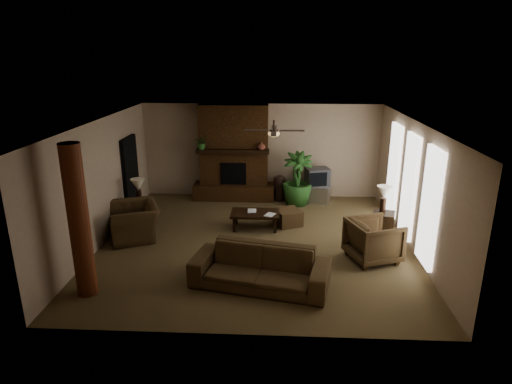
# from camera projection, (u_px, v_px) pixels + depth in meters

# --- Properties ---
(room_shell) EXTENTS (7.00, 7.00, 7.00)m
(room_shell) POSITION_uv_depth(u_px,v_px,m) (255.00, 185.00, 9.75)
(room_shell) COLOR brown
(room_shell) RESTS_ON ground
(fireplace) EXTENTS (2.40, 0.70, 2.80)m
(fireplace) POSITION_uv_depth(u_px,v_px,m) (234.00, 161.00, 12.92)
(fireplace) COLOR #512F15
(fireplace) RESTS_ON ground
(windows) EXTENTS (0.08, 3.65, 2.35)m
(windows) POSITION_uv_depth(u_px,v_px,m) (409.00, 187.00, 9.78)
(windows) COLOR white
(windows) RESTS_ON ground
(log_column) EXTENTS (0.36, 0.36, 2.80)m
(log_column) POSITION_uv_depth(u_px,v_px,m) (79.00, 222.00, 7.61)
(log_column) COLOR brown
(log_column) RESTS_ON ground
(doorway) EXTENTS (0.10, 1.00, 2.10)m
(doorway) POSITION_uv_depth(u_px,v_px,m) (131.00, 176.00, 11.73)
(doorway) COLOR black
(doorway) RESTS_ON ground
(ceiling_fan) EXTENTS (1.35, 1.35, 0.37)m
(ceiling_fan) POSITION_uv_depth(u_px,v_px,m) (274.00, 132.00, 9.67)
(ceiling_fan) COLOR black
(ceiling_fan) RESTS_ON ceiling
(sofa) EXTENTS (2.66, 1.29, 1.00)m
(sofa) POSITION_uv_depth(u_px,v_px,m) (260.00, 261.00, 8.15)
(sofa) COLOR #49361F
(sofa) RESTS_ON ground
(armchair_left) EXTENTS (1.25, 1.47, 1.09)m
(armchair_left) POSITION_uv_depth(u_px,v_px,m) (134.00, 216.00, 10.29)
(armchair_left) COLOR #49361F
(armchair_left) RESTS_ON ground
(armchair_right) EXTENTS (1.17, 1.21, 0.99)m
(armchair_right) POSITION_uv_depth(u_px,v_px,m) (374.00, 238.00, 9.17)
(armchair_right) COLOR #49361F
(armchair_right) RESTS_ON ground
(coffee_table) EXTENTS (1.20, 0.70, 0.43)m
(coffee_table) POSITION_uv_depth(u_px,v_px,m) (255.00, 214.00, 10.86)
(coffee_table) COLOR black
(coffee_table) RESTS_ON ground
(ottoman) EXTENTS (0.79, 0.79, 0.40)m
(ottoman) POSITION_uv_depth(u_px,v_px,m) (288.00, 217.00, 11.15)
(ottoman) COLOR #49361F
(ottoman) RESTS_ON ground
(tv_stand) EXTENTS (0.96, 0.72, 0.50)m
(tv_stand) POSITION_uv_depth(u_px,v_px,m) (315.00, 194.00, 12.85)
(tv_stand) COLOR #AFAFB1
(tv_stand) RESTS_ON ground
(tv) EXTENTS (0.75, 0.66, 0.52)m
(tv) POSITION_uv_depth(u_px,v_px,m) (317.00, 177.00, 12.68)
(tv) COLOR #3C3C3F
(tv) RESTS_ON tv_stand
(floor_vase) EXTENTS (0.34, 0.34, 0.77)m
(floor_vase) POSITION_uv_depth(u_px,v_px,m) (280.00, 186.00, 12.92)
(floor_vase) COLOR black
(floor_vase) RESTS_ON ground
(floor_plant) EXTENTS (0.90, 1.56, 0.86)m
(floor_plant) POSITION_uv_depth(u_px,v_px,m) (297.00, 190.00, 12.58)
(floor_plant) COLOR #2A5723
(floor_plant) RESTS_ON ground
(side_table_left) EXTENTS (0.63, 0.63, 0.55)m
(side_table_left) POSITION_uv_depth(u_px,v_px,m) (139.00, 213.00, 11.23)
(side_table_left) COLOR black
(side_table_left) RESTS_ON ground
(lamp_left) EXTENTS (0.45, 0.45, 0.65)m
(lamp_left) POSITION_uv_depth(u_px,v_px,m) (138.00, 186.00, 10.97)
(lamp_left) COLOR black
(lamp_left) RESTS_ON side_table_left
(side_table_right) EXTENTS (0.62, 0.62, 0.55)m
(side_table_right) POSITION_uv_depth(u_px,v_px,m) (383.00, 223.00, 10.55)
(side_table_right) COLOR black
(side_table_right) RESTS_ON ground
(lamp_right) EXTENTS (0.43, 0.43, 0.65)m
(lamp_right) POSITION_uv_depth(u_px,v_px,m) (384.00, 194.00, 10.37)
(lamp_right) COLOR black
(lamp_right) RESTS_ON side_table_right
(mantel_plant) EXTENTS (0.43, 0.47, 0.33)m
(mantel_plant) POSITION_uv_depth(u_px,v_px,m) (202.00, 144.00, 12.50)
(mantel_plant) COLOR #2A5723
(mantel_plant) RESTS_ON fireplace
(mantel_vase) EXTENTS (0.26, 0.27, 0.22)m
(mantel_vase) POSITION_uv_depth(u_px,v_px,m) (262.00, 146.00, 12.44)
(mantel_vase) COLOR brown
(mantel_vase) RESTS_ON fireplace
(book_a) EXTENTS (0.22, 0.04, 0.29)m
(book_a) POSITION_uv_depth(u_px,v_px,m) (248.00, 206.00, 10.85)
(book_a) COLOR #999999
(book_a) RESTS_ON coffee_table
(book_b) EXTENTS (0.20, 0.11, 0.29)m
(book_b) POSITION_uv_depth(u_px,v_px,m) (266.00, 209.00, 10.64)
(book_b) COLOR #999999
(book_b) RESTS_ON coffee_table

